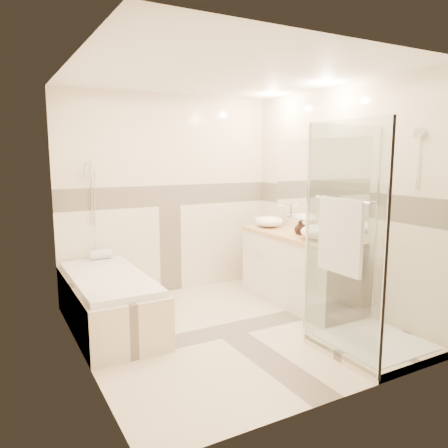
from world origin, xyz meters
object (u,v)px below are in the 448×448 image
amenity_bottle_a (301,227)px  amenity_bottle_b (300,228)px  vanity (298,269)px  shower_enclosure (361,296)px  bathtub (109,299)px  vessel_sink_far (320,232)px  vessel_sink_near (270,221)px

amenity_bottle_a → amenity_bottle_b: (0.00, 0.03, -0.01)m
vanity → shower_enclosure: (-0.29, -1.27, 0.08)m
bathtub → vanity: size_ratio=1.05×
shower_enclosure → bathtub: bearing=138.9°
shower_enclosure → amenity_bottle_b: size_ratio=12.63×
shower_enclosure → amenity_bottle_a: bearing=77.2°
bathtub → vessel_sink_far: 2.34m
shower_enclosure → vanity: bearing=77.0°
amenity_bottle_a → amenity_bottle_b: amenity_bottle_a is taller
vanity → amenity_bottle_a: amenity_bottle_a is taller
vanity → amenity_bottle_b: 0.51m
vanity → vessel_sink_near: vessel_sink_near is taller
vessel_sink_near → vessel_sink_far: bearing=-90.0°
amenity_bottle_b → shower_enclosure: bearing=-102.5°
vanity → amenity_bottle_b: amenity_bottle_b is taller
vessel_sink_near → amenity_bottle_a: (0.00, -0.64, 0.02)m
shower_enclosure → amenity_bottle_b: 1.33m
bathtub → amenity_bottle_b: amenity_bottle_b is taller
vanity → vessel_sink_near: bearing=92.0°
amenity_bottle_a → shower_enclosure: bearing=-102.8°
vessel_sink_far → amenity_bottle_b: size_ratio=2.58×
bathtub → amenity_bottle_a: 2.26m
vessel_sink_near → amenity_bottle_a: bearing=-90.0°
vessel_sink_far → amenity_bottle_b: bearing=90.0°
vanity → vessel_sink_near: (-0.02, 0.57, 0.50)m
vessel_sink_far → amenity_bottle_a: bearing=90.0°
vessel_sink_far → amenity_bottle_b: vessel_sink_far is taller
amenity_bottle_a → vessel_sink_near: bearing=90.0°
vessel_sink_near → vessel_sink_far: size_ratio=0.86×
vessel_sink_far → vessel_sink_near: bearing=90.0°
amenity_bottle_a → bathtub: bearing=168.8°
shower_enclosure → vessel_sink_near: size_ratio=5.72×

